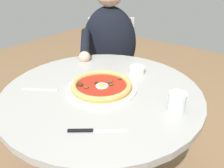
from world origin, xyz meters
name	(u,v)px	position (x,y,z in m)	size (l,w,h in m)	color
dining_table	(102,115)	(0.00, 0.00, 0.57)	(0.91, 0.91, 0.71)	#999993
pizza_on_plate	(102,86)	(0.00, 0.00, 0.73)	(0.32, 0.32, 0.04)	white
water_glass	(177,104)	(0.04, -0.34, 0.75)	(0.07, 0.07, 0.08)	silver
steak_knife	(89,131)	(-0.25, -0.15, 0.72)	(0.14, 0.17, 0.01)	silver
ramekin_capers	(137,69)	(0.25, -0.04, 0.73)	(0.08, 0.08, 0.04)	white
fork_utensil	(40,90)	(-0.18, 0.22, 0.72)	(0.10, 0.15, 0.00)	#BCBCC1
diner_person	(109,69)	(0.54, 0.37, 0.52)	(0.58, 0.44, 1.16)	#282833
cafe_chair_diner	(111,62)	(0.66, 0.45, 0.51)	(0.57, 0.57, 0.86)	beige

